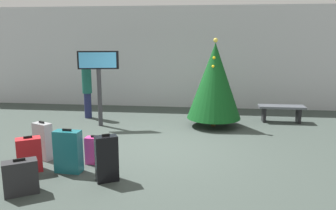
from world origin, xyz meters
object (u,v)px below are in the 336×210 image
holiday_tree (215,81)px  suitcase_0 (94,150)px  traveller_0 (87,87)px  flight_info_kiosk (99,72)px  suitcase_1 (21,177)px  waiting_bench (281,110)px  suitcase_4 (68,152)px  suitcase_2 (43,141)px  suitcase_3 (107,159)px  suitcase_5 (29,155)px

holiday_tree → suitcase_0: size_ratio=4.22×
traveller_0 → flight_info_kiosk: bearing=-52.3°
flight_info_kiosk → suitcase_1: flight_info_kiosk is taller
suitcase_0 → suitcase_1: size_ratio=0.98×
waiting_bench → suitcase_1: size_ratio=2.23×
holiday_tree → suitcase_4: size_ratio=2.94×
suitcase_2 → suitcase_3: suitcase_3 is taller
suitcase_0 → suitcase_4: 0.58m
suitcase_1 → suitcase_5: (-0.33, 0.87, 0.05)m
suitcase_2 → waiting_bench: bearing=34.4°
waiting_bench → suitcase_4: bearing=-137.2°
waiting_bench → suitcase_4: 6.30m
holiday_tree → flight_info_kiosk: holiday_tree is taller
holiday_tree → suitcase_1: (-3.05, -4.51, -0.99)m
suitcase_5 → suitcase_3: bearing=-8.6°
traveller_0 → suitcase_3: traveller_0 is taller
waiting_bench → traveller_0: bearing=-178.4°
suitcase_1 → suitcase_4: 1.01m
flight_info_kiosk → suitcase_0: (0.78, -2.79, -1.22)m
holiday_tree → waiting_bench: bearing=19.7°
holiday_tree → suitcase_1: size_ratio=4.12×
traveller_0 → suitcase_3: size_ratio=2.12×
waiting_bench → traveller_0: size_ratio=0.73×
suitcase_1 → suitcase_3: 1.36m
waiting_bench → suitcase_2: bearing=-145.6°
flight_info_kiosk → waiting_bench: size_ratio=1.59×
suitcase_3 → suitcase_5: 1.55m
flight_info_kiosk → traveller_0: (-0.67, 0.86, -0.54)m
suitcase_3 → suitcase_5: suitcase_3 is taller
flight_info_kiosk → waiting_bench: flight_info_kiosk is taller
suitcase_0 → flight_info_kiosk: bearing=105.7°
suitcase_2 → suitcase_4: bearing=-36.8°
suitcase_3 → waiting_bench: bearing=50.2°
suitcase_3 → suitcase_4: bearing=160.0°
holiday_tree → waiting_bench: (1.96, 0.70, -0.91)m
flight_info_kiosk → suitcase_4: (0.46, -3.26, -1.10)m
suitcase_0 → traveller_0: bearing=111.7°
suitcase_1 → suitcase_5: bearing=111.0°
suitcase_3 → traveller_0: bearing=113.7°
waiting_bench → suitcase_2: suitcase_2 is taller
suitcase_1 → waiting_bench: bearing=46.1°
waiting_bench → traveller_0: traveller_0 is taller
holiday_tree → traveller_0: holiday_tree is taller
suitcase_4 → suitcase_1: bearing=-112.5°
flight_info_kiosk → suitcase_0: size_ratio=3.62×
suitcase_1 → suitcase_3: (1.19, 0.64, 0.13)m
suitcase_0 → suitcase_2: size_ratio=0.72×
suitcase_2 → suitcase_4: 0.97m
traveller_0 → suitcase_1: bearing=-81.7°
waiting_bench → suitcase_5: 6.88m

